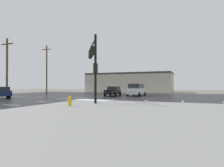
# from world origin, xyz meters

# --- Properties ---
(ground_plane) EXTENTS (120.00, 120.00, 0.00)m
(ground_plane) POSITION_xyz_m (0.00, 0.00, 0.00)
(ground_plane) COLOR slate
(road_asphalt) EXTENTS (44.00, 44.00, 0.02)m
(road_asphalt) POSITION_xyz_m (0.00, 0.00, 0.01)
(road_asphalt) COLOR black
(road_asphalt) RESTS_ON ground_plane
(sidewalk_corner) EXTENTS (18.00, 18.00, 0.14)m
(sidewalk_corner) POSITION_xyz_m (12.00, -12.00, 0.07)
(sidewalk_corner) COLOR gray
(sidewalk_corner) RESTS_ON ground_plane
(snow_strip_curbside) EXTENTS (4.00, 1.60, 0.06)m
(snow_strip_curbside) POSITION_xyz_m (5.00, -4.00, 0.17)
(snow_strip_curbside) COLOR white
(snow_strip_curbside) RESTS_ON sidewalk_corner
(lane_markings) EXTENTS (36.15, 36.15, 0.01)m
(lane_markings) POSITION_xyz_m (1.20, -1.38, 0.02)
(lane_markings) COLOR silver
(lane_markings) RESTS_ON road_asphalt
(traffic_signal_mast) EXTENTS (3.51, 5.15, 6.31)m
(traffic_signal_mast) POSITION_xyz_m (5.72, -5.24, 4.50)
(traffic_signal_mast) COLOR black
(traffic_signal_mast) RESTS_ON sidewalk_corner
(fire_hydrant) EXTENTS (0.48, 0.26, 0.79)m
(fire_hydrant) POSITION_xyz_m (5.96, -9.68, 0.54)
(fire_hydrant) COLOR gold
(fire_hydrant) RESTS_ON sidewalk_corner
(strip_building_background) EXTENTS (22.95, 8.00, 5.17)m
(strip_building_background) POSITION_xyz_m (-1.06, 28.44, 2.59)
(strip_building_background) COLOR #BCB29E
(strip_building_background) RESTS_ON ground_plane
(sedan_black) EXTENTS (2.42, 4.68, 1.58)m
(sedan_black) POSITION_xyz_m (2.62, 7.85, 0.85)
(sedan_black) COLOR black
(sedan_black) RESTS_ON road_asphalt
(suv_white) EXTENTS (2.33, 4.90, 2.03)m
(suv_white) POSITION_xyz_m (6.29, 9.27, 1.09)
(suv_white) COLOR white
(suv_white) RESTS_ON road_asphalt
(utility_pole_mid) EXTENTS (2.20, 0.28, 8.55)m
(utility_pole_mid) POSITION_xyz_m (-9.68, -2.51, 4.48)
(utility_pole_mid) COLOR brown
(utility_pole_mid) RESTS_ON ground_plane
(utility_pole_far) EXTENTS (2.20, 0.28, 10.16)m
(utility_pole_far) POSITION_xyz_m (-13.28, 9.97, 5.30)
(utility_pole_far) COLOR brown
(utility_pole_far) RESTS_ON ground_plane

